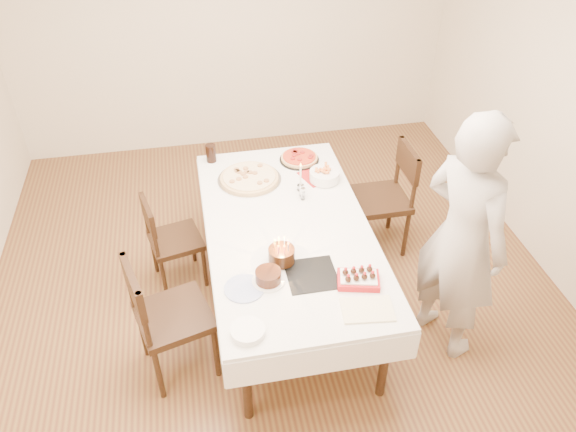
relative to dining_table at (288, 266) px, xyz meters
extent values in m
plane|color=brown|center=(-0.08, 0.08, -0.38)|extent=(5.00, 5.00, 0.00)
cube|color=beige|center=(-0.08, 2.58, 0.98)|extent=(4.50, 0.04, 2.70)
cube|color=white|center=(0.00, 0.00, 0.00)|extent=(1.39, 2.26, 0.75)
imported|color=#B2ACA8|center=(1.03, -0.54, 0.54)|extent=(0.66, 0.78, 1.82)
cylinder|color=beige|center=(-0.19, 0.63, 0.40)|extent=(0.55, 0.55, 0.04)
cylinder|color=red|center=(0.26, 0.84, 0.40)|extent=(0.40, 0.40, 0.04)
cube|color=#B21E1E|center=(0.36, 0.59, 0.38)|extent=(0.31, 0.31, 0.01)
cylinder|color=white|center=(0.39, 0.52, 0.42)|extent=(0.27, 0.27, 0.08)
cylinder|color=white|center=(0.18, 0.42, 0.50)|extent=(0.06, 0.06, 0.25)
cylinder|color=black|center=(-0.46, 0.97, 0.45)|extent=(0.10, 0.10, 0.15)
cylinder|color=#36190D|center=(-0.23, -0.52, 0.42)|extent=(0.26, 0.26, 0.09)
cube|color=black|center=(0.05, -0.51, 0.38)|extent=(0.32, 0.32, 0.01)
cylinder|color=#3B1F10|center=(-0.11, -0.35, 0.47)|extent=(0.18, 0.18, 0.16)
cube|color=beige|center=(0.31, -0.87, 0.38)|extent=(0.33, 0.24, 0.03)
cylinder|color=white|center=(-0.41, -0.91, 0.40)|extent=(0.25, 0.25, 0.04)
cylinder|color=white|center=(-0.38, -0.55, 0.38)|extent=(0.29, 0.29, 0.01)
camera|label=1|loc=(-0.59, -3.02, 2.85)|focal=35.00mm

